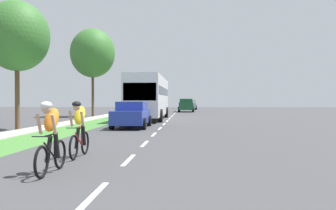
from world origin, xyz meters
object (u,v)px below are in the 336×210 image
object	(u,v)px
sedan_blue	(132,115)
pickup_silver	(190,105)
bus_white	(149,96)
street_tree_near	(17,36)
street_tree_far	(93,53)
cyclist_trailing	(79,128)
suv_dark_green	(186,105)
cyclist_lead	(51,137)

from	to	relation	value
sedan_blue	pickup_silver	distance (m)	39.81
pickup_silver	bus_white	bearing A→B (deg)	-96.70
street_tree_near	street_tree_far	size ratio (longest dim) A/B	0.81
cyclist_trailing	sedan_blue	size ratio (longest dim) A/B	0.40
street_tree_far	street_tree_near	bearing A→B (deg)	-89.63
suv_dark_green	pickup_silver	distance (m)	11.92
cyclist_trailing	sedan_blue	distance (m)	10.58
sedan_blue	street_tree_far	bearing A→B (deg)	114.29
sedan_blue	suv_dark_green	xyz separation A→B (m)	(3.02, 27.74, 0.18)
sedan_blue	street_tree_far	size ratio (longest dim) A/B	0.51
cyclist_lead	suv_dark_green	xyz separation A→B (m)	(2.74, 40.52, 0.14)
sedan_blue	street_tree_far	xyz separation A→B (m)	(-5.91, 13.10, 5.37)
cyclist_lead	sedan_blue	size ratio (longest dim) A/B	0.40
street_tree_near	street_tree_far	bearing A→B (deg)	90.37
pickup_silver	cyclist_lead	bearing A→B (deg)	-93.67
cyclist_lead	pickup_silver	bearing A→B (deg)	86.33
cyclist_lead	street_tree_near	size ratio (longest dim) A/B	0.25
sedan_blue	pickup_silver	world-z (taller)	pickup_silver
street_tree_near	sedan_blue	bearing A→B (deg)	19.75
pickup_silver	street_tree_far	world-z (taller)	street_tree_far
pickup_silver	street_tree_near	world-z (taller)	street_tree_near
suv_dark_green	street_tree_near	xyz separation A→B (m)	(-8.84, -29.83, 4.06)
suv_dark_green	bus_white	bearing A→B (deg)	-99.01
cyclist_lead	pickup_silver	xyz separation A→B (m)	(3.37, 52.42, 0.02)
cyclist_lead	street_tree_far	xyz separation A→B (m)	(-6.19, 25.88, 5.33)
suv_dark_green	cyclist_lead	bearing A→B (deg)	-93.87
cyclist_lead	street_tree_far	size ratio (longest dim) A/B	0.20
pickup_silver	street_tree_far	distance (m)	28.71
sedan_blue	suv_dark_green	size ratio (longest dim) A/B	0.91
bus_white	street_tree_near	bearing A→B (deg)	-118.10
pickup_silver	suv_dark_green	bearing A→B (deg)	-92.99
sedan_blue	pickup_silver	xyz separation A→B (m)	(3.65, 39.64, 0.06)
pickup_silver	street_tree_far	size ratio (longest dim) A/B	0.60
bus_white	sedan_blue	bearing A→B (deg)	-90.20
sedan_blue	street_tree_far	distance (m)	15.34
cyclist_lead	sedan_blue	world-z (taller)	cyclist_lead
pickup_silver	street_tree_near	bearing A→B (deg)	-102.77
cyclist_lead	cyclist_trailing	size ratio (longest dim) A/B	1.00
cyclist_trailing	suv_dark_green	distance (m)	38.42
cyclist_lead	street_tree_near	distance (m)	13.00
cyclist_lead	cyclist_trailing	world-z (taller)	same
cyclist_trailing	street_tree_far	distance (m)	25.03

